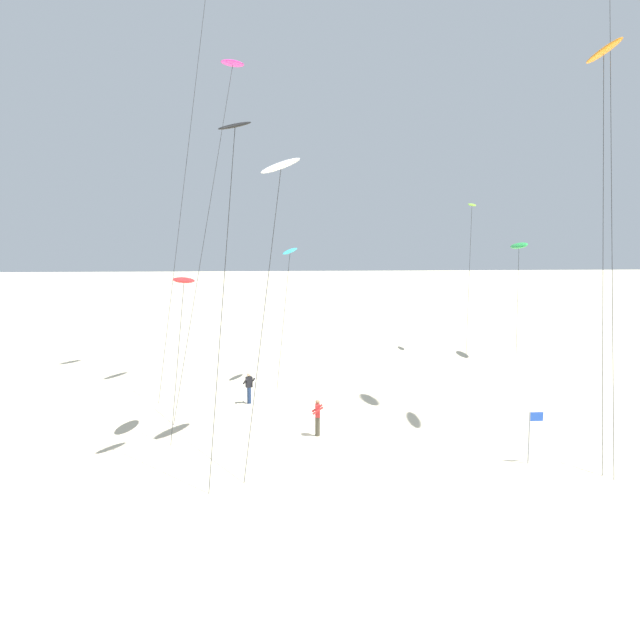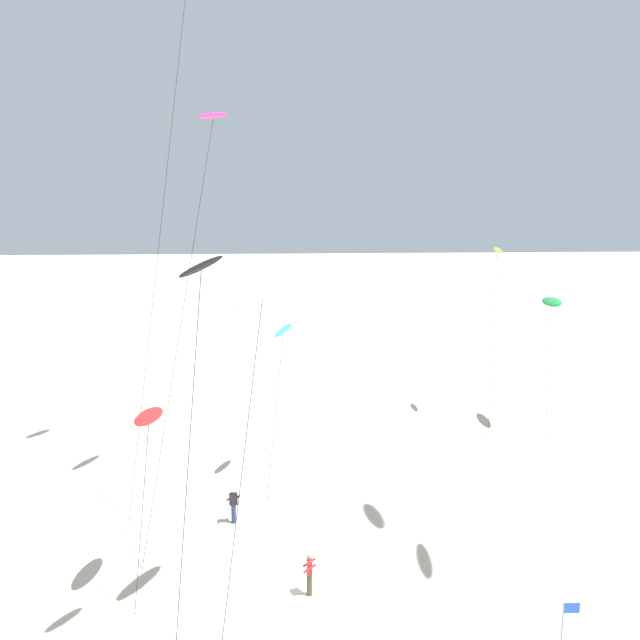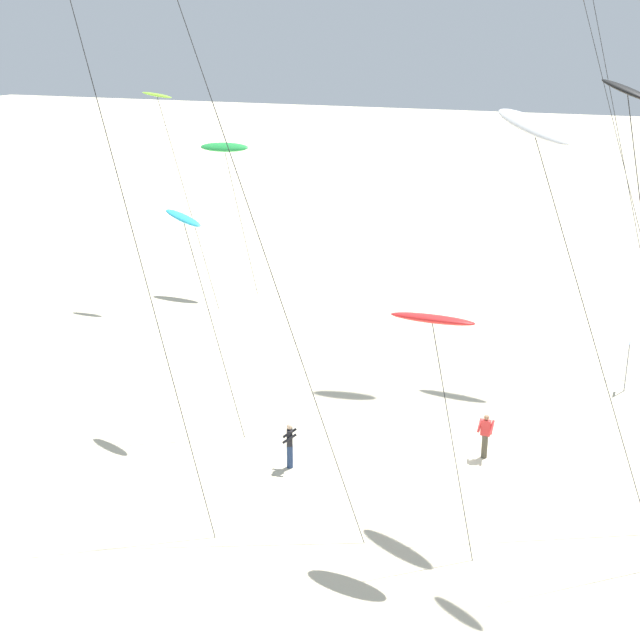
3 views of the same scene
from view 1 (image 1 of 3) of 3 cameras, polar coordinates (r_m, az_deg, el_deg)
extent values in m
plane|color=beige|center=(32.42, 0.16, -9.03)|extent=(260.00, 260.00, 0.00)
ellipsoid|color=green|center=(51.55, 16.16, 5.94)|extent=(1.06, 3.07, 0.71)
cylinder|color=#262626|center=(50.64, 16.04, 1.22)|extent=(0.76, 2.23, 8.01)
ellipsoid|color=red|center=(30.97, -11.20, 3.25)|extent=(1.12, 2.57, 0.48)
cylinder|color=#262626|center=(30.65, -11.72, -3.50)|extent=(0.57, 1.66, 6.92)
ellipsoid|color=white|center=(29.08, -3.25, 12.66)|extent=(2.25, 2.79, 1.23)
cylinder|color=#262626|center=(26.83, -4.69, 0.31)|extent=(1.55, 4.65, 11.74)
ellipsoid|color=#8CD833|center=(53.00, 12.47, 9.30)|extent=(0.54, 1.89, 0.39)
cylinder|color=#262626|center=(51.04, 12.24, 3.11)|extent=(1.32, 3.94, 11.07)
cylinder|color=#262626|center=(31.28, 22.98, 11.43)|extent=(2.77, 8.33, 23.37)
ellipsoid|color=#33BFE0|center=(41.40, -2.50, 5.72)|extent=(1.27, 2.06, 0.54)
cylinder|color=#262626|center=(40.36, -3.04, -0.06)|extent=(0.92, 2.72, 7.91)
ellipsoid|color=black|center=(26.67, -7.05, 15.69)|extent=(1.49, 1.71, 0.61)
cylinder|color=#262626|center=(25.07, -8.10, 1.20)|extent=(1.01, 2.99, 12.98)
ellipsoid|color=orange|center=(33.18, 22.45, 19.90)|extent=(0.87, 3.02, 0.80)
cylinder|color=#262626|center=(29.74, 22.39, 5.13)|extent=(1.66, 4.98, 16.56)
ellipsoid|color=#D8339E|center=(41.49, -7.24, 20.34)|extent=(1.69, 2.46, 0.62)
cylinder|color=#262626|center=(36.45, -9.45, 7.36)|extent=(2.71, 8.16, 18.45)
cylinder|color=#262626|center=(40.72, -11.12, 11.67)|extent=(2.53, 7.62, 24.63)
cylinder|color=navy|center=(37.21, -5.89, -6.23)|extent=(0.22, 0.22, 0.88)
cube|color=black|center=(37.04, -5.90, -5.13)|extent=(0.39, 0.31, 0.58)
sphere|color=beige|center=(36.96, -5.91, -4.52)|extent=(0.20, 0.20, 0.20)
cylinder|color=black|center=(36.96, -6.22, -5.08)|extent=(0.27, 0.50, 0.39)
cylinder|color=black|center=(37.11, -5.58, -5.02)|extent=(0.27, 0.50, 0.39)
cylinder|color=#4C4738|center=(31.31, -0.20, -8.80)|extent=(0.22, 0.22, 0.88)
cube|color=red|center=(31.11, -0.20, -7.50)|extent=(0.20, 0.34, 0.58)
sphere|color=#9E7051|center=(31.01, -0.20, -6.79)|extent=(0.20, 0.20, 0.20)
cylinder|color=red|center=(30.89, -0.17, -7.52)|extent=(0.50, 0.09, 0.39)
cylinder|color=red|center=(31.31, -0.23, -7.31)|extent=(0.50, 0.09, 0.39)
cylinder|color=gray|center=(28.78, 16.92, -9.31)|extent=(0.05, 0.05, 2.10)
cube|color=blue|center=(28.66, 17.51, -7.64)|extent=(0.52, 0.03, 0.36)
camera|label=2|loc=(8.02, 11.19, 60.49)|focal=41.04mm
camera|label=3|loc=(36.56, -51.00, 13.39)|focal=48.67mm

